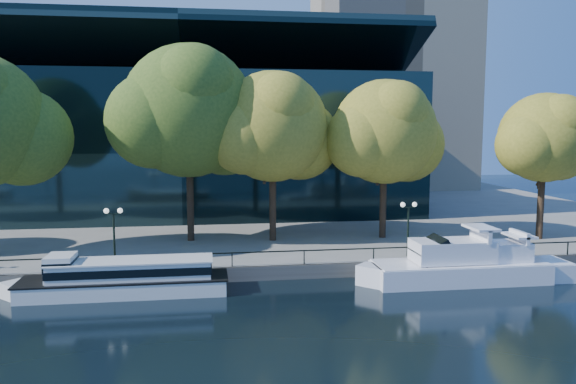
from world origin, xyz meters
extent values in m
plane|color=black|center=(0.00, 0.00, 0.00)|extent=(160.00, 160.00, 0.00)
cube|color=slate|center=(0.00, 36.50, 0.50)|extent=(90.00, 67.00, 1.00)
cube|color=#47443F|center=(0.00, 3.05, 0.50)|extent=(90.00, 0.25, 1.00)
cube|color=black|center=(0.00, 3.25, 1.95)|extent=(88.20, 0.08, 0.08)
cube|color=black|center=(0.00, 3.25, 1.45)|extent=(0.07, 0.07, 0.90)
cube|color=black|center=(-4.00, 32.00, 8.00)|extent=(50.00, 24.00, 16.00)
cube|color=black|center=(-4.00, 28.00, 17.50)|extent=(50.00, 17.14, 7.86)
cube|color=white|center=(-6.85, 1.12, 0.50)|extent=(12.63, 3.07, 0.99)
cube|color=black|center=(-6.85, 1.12, 1.01)|extent=(12.89, 3.13, 0.11)
cube|color=white|center=(-13.16, 1.12, 0.50)|extent=(2.54, 2.54, 0.99)
cube|color=white|center=(-6.40, 1.12, 1.58)|extent=(9.85, 2.52, 1.08)
cube|color=black|center=(-6.40, 1.12, 1.62)|extent=(9.98, 2.58, 0.50)
cube|color=white|center=(-6.40, 1.12, 2.17)|extent=(10.11, 2.64, 0.09)
cube|color=white|center=(-10.64, 1.12, 1.85)|extent=(1.62, 2.15, 1.62)
cube|color=black|center=(-10.64, 1.12, 2.03)|extent=(1.67, 2.21, 0.63)
cube|color=white|center=(15.27, 0.69, 0.68)|extent=(11.84, 3.38, 1.35)
cube|color=white|center=(9.35, 0.69, 0.68)|extent=(2.59, 2.59, 1.35)
cube|color=white|center=(15.27, 0.69, 1.38)|extent=(11.60, 3.32, 0.09)
cube|color=white|center=(14.68, 0.69, 2.20)|extent=(5.33, 2.54, 1.47)
cube|color=black|center=(13.14, 0.69, 2.31)|extent=(2.33, 2.44, 1.85)
cube|color=white|center=(16.69, 0.69, 3.27)|extent=(0.28, 2.64, 0.90)
cube|color=white|center=(16.69, 0.69, 3.72)|extent=(1.58, 2.64, 0.17)
cube|color=white|center=(18.38, 0.67, 0.62)|extent=(9.35, 2.91, 1.25)
cube|color=white|center=(13.70, 0.67, 0.62)|extent=(2.29, 2.29, 1.25)
cube|color=white|center=(18.38, 0.67, 1.27)|extent=(9.16, 2.85, 0.08)
cube|color=white|center=(17.91, 0.67, 2.03)|extent=(4.21, 2.18, 1.35)
cube|color=black|center=(16.69, 0.67, 2.13)|extent=(1.90, 2.09, 1.57)
cube|color=white|center=(19.50, 0.67, 3.01)|extent=(0.26, 2.27, 0.83)
cube|color=white|center=(19.50, 0.67, 3.12)|extent=(1.45, 2.27, 0.16)
sphere|color=#385219|center=(-15.30, 10.38, 9.72)|extent=(7.33, 7.33, 7.33)
cylinder|color=black|center=(-3.01, 12.64, 5.31)|extent=(0.56, 0.56, 8.62)
cylinder|color=black|center=(-2.51, 12.84, 8.70)|extent=(1.32, 2.03, 4.30)
cylinder|color=black|center=(-3.41, 12.34, 8.39)|extent=(1.21, 1.38, 3.84)
sphere|color=#385219|center=(-3.01, 12.64, 11.78)|extent=(10.88, 10.88, 10.88)
sphere|color=#385219|center=(-0.02, 14.28, 10.42)|extent=(8.16, 8.16, 8.16)
sphere|color=#385219|center=(-5.73, 11.56, 10.96)|extent=(7.62, 7.62, 7.62)
sphere|color=#385219|center=(-2.47, 10.47, 13.68)|extent=(6.53, 6.53, 6.53)
cylinder|color=black|center=(3.81, 11.77, 4.81)|extent=(0.56, 0.56, 7.61)
cylinder|color=black|center=(4.31, 11.97, 7.80)|extent=(1.20, 1.83, 3.81)
cylinder|color=black|center=(3.41, 11.47, 7.52)|extent=(1.11, 1.25, 3.40)
sphere|color=olive|center=(3.81, 11.77, 10.52)|extent=(9.13, 9.13, 9.13)
sphere|color=olive|center=(6.32, 13.14, 9.37)|extent=(6.85, 6.85, 6.85)
sphere|color=olive|center=(1.53, 10.86, 9.83)|extent=(6.39, 6.39, 6.39)
sphere|color=olive|center=(4.27, 9.95, 12.11)|extent=(5.48, 5.48, 5.48)
cylinder|color=black|center=(13.32, 11.58, 4.63)|extent=(0.56, 0.56, 7.26)
cylinder|color=black|center=(13.82, 11.78, 7.48)|extent=(1.16, 1.76, 3.63)
cylinder|color=black|center=(12.92, 11.28, 7.22)|extent=(1.07, 1.21, 3.25)
sphere|color=olive|center=(13.32, 11.58, 10.07)|extent=(8.82, 8.82, 8.82)
sphere|color=olive|center=(15.75, 12.91, 8.97)|extent=(6.62, 6.62, 6.62)
sphere|color=olive|center=(11.12, 10.70, 9.41)|extent=(6.18, 6.18, 6.18)
sphere|color=olive|center=(13.77, 9.82, 11.61)|extent=(5.29, 5.29, 5.29)
cylinder|color=black|center=(26.42, 9.14, 4.44)|extent=(0.56, 0.56, 6.87)
cylinder|color=black|center=(26.92, 9.34, 7.14)|extent=(1.12, 1.68, 3.45)
cylinder|color=black|center=(26.02, 8.84, 6.89)|extent=(1.03, 1.16, 3.08)
sphere|color=olive|center=(26.42, 9.14, 9.59)|extent=(7.48, 7.48, 7.48)
sphere|color=olive|center=(28.47, 10.27, 8.66)|extent=(5.61, 5.61, 5.61)
sphere|color=olive|center=(24.55, 8.40, 9.03)|extent=(5.24, 5.24, 5.24)
sphere|color=olive|center=(26.79, 7.65, 10.90)|extent=(4.49, 4.49, 4.49)
cylinder|color=black|center=(-7.94, 4.50, 2.80)|extent=(0.14, 0.14, 3.60)
cube|color=black|center=(-7.94, 4.50, 4.65)|extent=(0.90, 0.06, 0.06)
sphere|color=white|center=(-8.39, 4.50, 4.85)|extent=(0.36, 0.36, 0.36)
sphere|color=white|center=(-7.49, 4.50, 4.85)|extent=(0.36, 0.36, 0.36)
cylinder|color=black|center=(12.97, 4.50, 2.80)|extent=(0.14, 0.14, 3.60)
cube|color=black|center=(12.97, 4.50, 4.65)|extent=(0.90, 0.06, 0.06)
sphere|color=white|center=(12.52, 4.50, 4.85)|extent=(0.36, 0.36, 0.36)
sphere|color=white|center=(13.42, 4.50, 4.85)|extent=(0.36, 0.36, 0.36)
camera|label=1|loc=(-1.62, -34.40, 10.54)|focal=35.00mm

